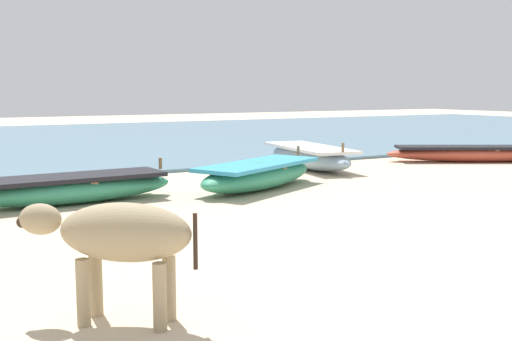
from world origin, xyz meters
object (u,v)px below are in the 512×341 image
(fishing_boat_1, at_px, (72,188))
(cow_adult_dun, at_px, (119,237))
(fishing_boat_2, at_px, (309,156))
(fishing_boat_5, at_px, (259,174))
(fishing_boat_3, at_px, (479,153))

(fishing_boat_1, xyz_separation_m, cow_adult_dun, (-0.97, -5.58, 0.45))
(fishing_boat_2, xyz_separation_m, fishing_boat_5, (-2.62, -2.08, -0.02))
(fishing_boat_2, distance_m, fishing_boat_3, 4.75)
(fishing_boat_2, height_order, cow_adult_dun, cow_adult_dun)
(fishing_boat_2, height_order, fishing_boat_5, fishing_boat_2)
(fishing_boat_3, height_order, cow_adult_dun, cow_adult_dun)
(fishing_boat_5, bearing_deg, fishing_boat_2, 11.87)
(fishing_boat_3, relative_size, cow_adult_dun, 3.49)
(fishing_boat_1, bearing_deg, fishing_boat_2, 14.53)
(fishing_boat_2, xyz_separation_m, fishing_boat_3, (4.63, -1.07, -0.07))
(fishing_boat_3, distance_m, cow_adult_dun, 13.27)
(fishing_boat_1, distance_m, cow_adult_dun, 5.68)
(fishing_boat_2, xyz_separation_m, cow_adult_dun, (-7.02, -7.41, 0.41))
(fishing_boat_1, height_order, fishing_boat_5, fishing_boat_5)
(fishing_boat_5, bearing_deg, fishing_boat_3, -18.68)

